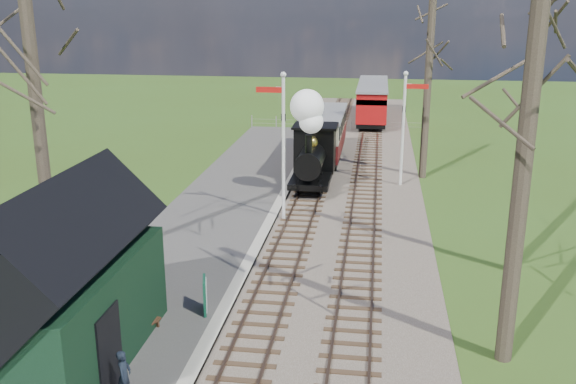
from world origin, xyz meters
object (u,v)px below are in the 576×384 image
red_carriage_a (372,106)px  locomotive (312,145)px  station_shed (63,286)px  coach (323,133)px  red_carriage_b (373,95)px  semaphore_far (405,120)px  semaphore_near (282,136)px  bench (136,322)px  sign_board (205,295)px  person (124,376)px

red_carriage_a → locomotive: bearing=-98.7°
station_shed → coach: station_shed is taller
station_shed → red_carriage_b: bearing=80.1°
station_shed → semaphore_far: (8.67, 18.00, 1.08)m
semaphore_near → coach: bearing=85.9°
locomotive → red_carriage_b: (2.61, 22.58, -0.65)m
semaphore_near → bench: (-2.41, -10.46, -3.04)m
semaphore_near → semaphore_far: semaphore_near is taller
semaphore_far → sign_board: semaphore_far is taller
station_shed → sign_board: size_ratio=5.96×
bench → person: bearing=-73.6°
person → coach: bearing=-8.2°
red_carriage_b → semaphore_far: bearing=-85.2°
semaphore_near → bench: 11.16m
coach → person: coach is taller
semaphore_near → locomotive: (0.76, 4.75, -1.36)m
person → sign_board: bearing=-11.1°
station_shed → sign_board: bearing=49.8°
locomotive → red_carriage_b: size_ratio=0.89×
locomotive → person: bearing=-97.3°
bench → coach: bearing=81.5°
locomotive → semaphore_near: bearing=-99.1°
coach → bench: size_ratio=5.37×
station_shed → bench: bearing=54.0°
coach → bench: coach is taller
semaphore_far → bench: (-7.55, -16.46, -2.77)m
station_shed → red_carriage_a: 34.54m
sign_board → coach: bearing=85.1°
semaphore_near → locomotive: semaphore_near is taller
red_carriage_b → sign_board: (-4.28, -36.23, -0.88)m
bench → semaphore_far: bearing=65.4°
red_carriage_a → person: red_carriage_a is taller
station_shed → person: 2.79m
station_shed → red_carriage_a: (6.90, 33.84, -0.66)m
coach → station_shed: bearing=-100.7°
locomotive → red_carriage_a: 17.29m
red_carriage_b → sign_board: red_carriage_b is taller
semaphore_far → bench: bearing=-114.6°
locomotive → coach: locomotive is taller
red_carriage_b → person: 40.98m
semaphore_far → red_carriage_b: 21.48m
semaphore_near → red_carriage_b: bearing=83.0°
bench → person: size_ratio=1.20×
semaphore_near → red_carriage_a: 22.18m
coach → red_carriage_a: coach is taller
locomotive → station_shed: bearing=-104.3°
semaphore_near → sign_board: 9.40m
sign_board → person: size_ratio=0.86×
semaphore_far → red_carriage_a: (-1.77, 15.83, -1.74)m
station_shed → red_carriage_a: station_shed is taller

